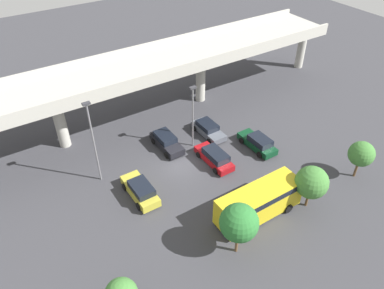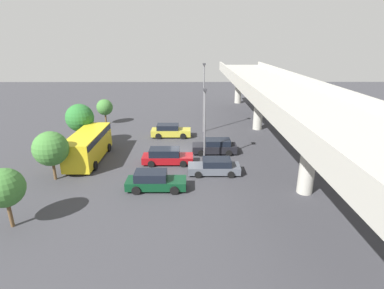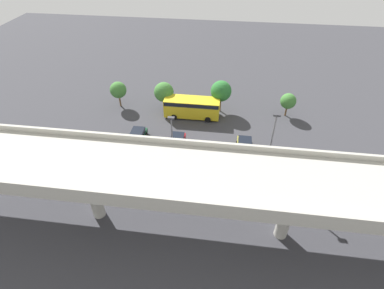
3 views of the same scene
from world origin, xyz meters
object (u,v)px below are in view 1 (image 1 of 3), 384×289
parked_car_4 (258,143)px  lamp_post_near_aisle (193,112)px  parked_car_2 (215,157)px  lamp_post_mid_lot (93,138)px  parked_car_3 (208,129)px  parked_car_1 (166,142)px  tree_front_centre (239,223)px  shuttle_bus (259,201)px  tree_front_far_right (361,154)px  tree_front_right (312,182)px  parked_car_0 (140,190)px

parked_car_4 → lamp_post_near_aisle: bearing=53.1°
parked_car_2 → lamp_post_mid_lot: size_ratio=0.56×
parked_car_3 → parked_car_1: bearing=-94.9°
lamp_post_mid_lot → tree_front_centre: size_ratio=1.79×
parked_car_1 → lamp_post_near_aisle: size_ratio=0.64×
parked_car_2 → tree_front_centre: 11.28m
shuttle_bus → tree_front_centre: tree_front_centre is taller
parked_car_2 → lamp_post_near_aisle: size_ratio=0.67×
lamp_post_mid_lot → lamp_post_near_aisle: bearing=-1.8°
parked_car_3 → lamp_post_mid_lot: 13.83m
parked_car_4 → tree_front_far_right: size_ratio=1.19×
parked_car_1 → parked_car_4: (8.15, -5.48, -0.01)m
parked_car_2 → shuttle_bus: size_ratio=0.62×
parked_car_4 → lamp_post_mid_lot: bearing=74.2°
tree_front_right → lamp_post_mid_lot: bearing=136.8°
lamp_post_mid_lot → parked_car_1: bearing=6.7°
parked_car_1 → tree_front_right: bearing=23.7°
parked_car_0 → tree_front_right: (11.99, -9.15, 2.04)m
parked_car_1 → tree_front_right: (6.29, -14.29, 2.07)m
parked_car_4 → tree_front_far_right: bearing=-149.5°
tree_front_right → tree_front_far_right: size_ratio=1.07×
parked_car_2 → lamp_post_mid_lot: bearing=69.7°
parked_car_1 → shuttle_bus: size_ratio=0.58×
parked_car_4 → lamp_post_mid_lot: lamp_post_mid_lot is taller
parked_car_0 → parked_car_3: bearing=-66.7°
tree_front_far_right → parked_car_1: bearing=133.2°
shuttle_bus → tree_front_centre: bearing=-152.9°
parked_car_1 → tree_front_centre: (-2.10, -14.74, 2.60)m
parked_car_4 → shuttle_bus: (-6.27, -7.22, 0.96)m
parked_car_2 → shuttle_bus: (-0.94, -7.78, 0.95)m
lamp_post_mid_lot → tree_front_centre: bearing=-67.1°
parked_car_2 → lamp_post_mid_lot: lamp_post_mid_lot is taller
shuttle_bus → tree_front_far_right: size_ratio=1.98×
parked_car_1 → lamp_post_mid_lot: lamp_post_mid_lot is taller
shuttle_bus → lamp_post_mid_lot: size_ratio=0.91×
parked_car_3 → tree_front_centre: size_ratio=0.95×
parked_car_1 → lamp_post_near_aisle: bearing=63.4°
parked_car_3 → tree_front_right: bearing=4.6°
parked_car_4 → tree_front_centre: tree_front_centre is taller
parked_car_3 → tree_front_far_right: 15.99m
lamp_post_mid_lot → tree_front_centre: (5.84, -13.80, -1.71)m
lamp_post_near_aisle → tree_front_far_right: lamp_post_near_aisle is taller
lamp_post_near_aisle → tree_front_right: 13.62m
lamp_post_mid_lot → shuttle_bus: bearing=-50.2°
parked_car_3 → tree_front_centre: bearing=-27.0°
shuttle_bus → lamp_post_mid_lot: bearing=129.8°
lamp_post_near_aisle → tree_front_centre: 14.27m
parked_car_0 → parked_car_3: parked_car_0 is taller
shuttle_bus → tree_front_right: 4.81m
parked_car_2 → parked_car_0: bearing=91.4°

